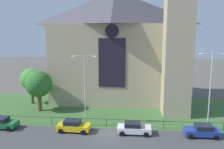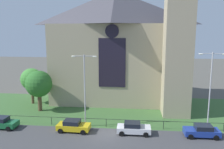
{
  "view_description": "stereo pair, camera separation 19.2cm",
  "coord_description": "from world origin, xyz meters",
  "px_view_note": "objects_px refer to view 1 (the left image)",
  "views": [
    {
      "loc": [
        3.17,
        -27.33,
        12.6
      ],
      "look_at": [
        -0.16,
        8.0,
        6.23
      ],
      "focal_mm": 37.7,
      "sensor_mm": 36.0,
      "label": 1
    },
    {
      "loc": [
        3.36,
        -27.32,
        12.6
      ],
      "look_at": [
        -0.16,
        8.0,
        6.23
      ],
      "focal_mm": 37.7,
      "sensor_mm": 36.0,
      "label": 2
    }
  ],
  "objects_px": {
    "parked_car_blue": "(202,131)",
    "streetlamp_near": "(85,83)",
    "tree_left_near": "(39,84)",
    "parked_car_green": "(1,123)",
    "parked_car_white": "(134,128)",
    "streetlamp_far": "(211,83)",
    "tree_left_far": "(31,79)",
    "parked_car_yellow": "(74,126)",
    "church_building": "(119,45)"
  },
  "relations": [
    {
      "from": "tree_left_far",
      "to": "streetlamp_near",
      "type": "height_order",
      "value": "streetlamp_near"
    },
    {
      "from": "streetlamp_far",
      "to": "parked_car_green",
      "type": "height_order",
      "value": "streetlamp_far"
    },
    {
      "from": "tree_left_near",
      "to": "parked_car_green",
      "type": "xyz_separation_m",
      "value": [
        -2.33,
        -7.33,
        -3.7
      ]
    },
    {
      "from": "parked_car_white",
      "to": "parked_car_blue",
      "type": "xyz_separation_m",
      "value": [
        8.33,
        -0.05,
        0.0
      ]
    },
    {
      "from": "tree_left_far",
      "to": "parked_car_white",
      "type": "height_order",
      "value": "tree_left_far"
    },
    {
      "from": "tree_left_near",
      "to": "streetlamp_far",
      "type": "bearing_deg",
      "value": -12.98
    },
    {
      "from": "parked_car_white",
      "to": "parked_car_blue",
      "type": "height_order",
      "value": "same"
    },
    {
      "from": "streetlamp_far",
      "to": "parked_car_white",
      "type": "xyz_separation_m",
      "value": [
        -9.48,
        -1.71,
        -5.58
      ]
    },
    {
      "from": "tree_left_near",
      "to": "parked_car_yellow",
      "type": "xyz_separation_m",
      "value": [
        7.52,
        -7.43,
        -3.7
      ]
    },
    {
      "from": "church_building",
      "to": "tree_left_near",
      "type": "bearing_deg",
      "value": -147.87
    },
    {
      "from": "parked_car_green",
      "to": "parked_car_white",
      "type": "relative_size",
      "value": 1.02
    },
    {
      "from": "parked_car_white",
      "to": "tree_left_near",
      "type": "bearing_deg",
      "value": 154.23
    },
    {
      "from": "parked_car_green",
      "to": "parked_car_white",
      "type": "bearing_deg",
      "value": 2.33
    },
    {
      "from": "parked_car_blue",
      "to": "streetlamp_near",
      "type": "bearing_deg",
      "value": -7.46
    },
    {
      "from": "streetlamp_far",
      "to": "parked_car_green",
      "type": "xyz_separation_m",
      "value": [
        -27.07,
        -1.63,
        -5.58
      ]
    },
    {
      "from": "streetlamp_near",
      "to": "parked_car_yellow",
      "type": "xyz_separation_m",
      "value": [
        -1.21,
        -1.73,
        -5.34
      ]
    },
    {
      "from": "tree_left_near",
      "to": "parked_car_blue",
      "type": "distance_m",
      "value": 25.01
    },
    {
      "from": "tree_left_near",
      "to": "streetlamp_far",
      "type": "relative_size",
      "value": 0.65
    },
    {
      "from": "parked_car_white",
      "to": "parked_car_blue",
      "type": "distance_m",
      "value": 8.33
    },
    {
      "from": "tree_left_near",
      "to": "parked_car_blue",
      "type": "relative_size",
      "value": 1.57
    },
    {
      "from": "tree_left_near",
      "to": "streetlamp_near",
      "type": "distance_m",
      "value": 10.56
    },
    {
      "from": "tree_left_near",
      "to": "parked_car_white",
      "type": "relative_size",
      "value": 1.57
    },
    {
      "from": "streetlamp_far",
      "to": "parked_car_blue",
      "type": "height_order",
      "value": "streetlamp_far"
    },
    {
      "from": "parked_car_blue",
      "to": "tree_left_far",
      "type": "bearing_deg",
      "value": -23.71
    },
    {
      "from": "tree_left_far",
      "to": "parked_car_yellow",
      "type": "bearing_deg",
      "value": -47.08
    },
    {
      "from": "streetlamp_far",
      "to": "streetlamp_near",
      "type": "bearing_deg",
      "value": -180.0
    },
    {
      "from": "streetlamp_far",
      "to": "parked_car_yellow",
      "type": "bearing_deg",
      "value": -174.27
    },
    {
      "from": "tree_left_near",
      "to": "parked_car_yellow",
      "type": "height_order",
      "value": "tree_left_near"
    },
    {
      "from": "church_building",
      "to": "parked_car_yellow",
      "type": "height_order",
      "value": "church_building"
    },
    {
      "from": "parked_car_white",
      "to": "parked_car_yellow",
      "type": "bearing_deg",
      "value": -179.7
    },
    {
      "from": "tree_left_far",
      "to": "parked_car_blue",
      "type": "bearing_deg",
      "value": -23.01
    },
    {
      "from": "tree_left_near",
      "to": "parked_car_white",
      "type": "distance_m",
      "value": 17.35
    },
    {
      "from": "tree_left_far",
      "to": "streetlamp_near",
      "type": "relative_size",
      "value": 0.65
    },
    {
      "from": "church_building",
      "to": "tree_left_near",
      "type": "xyz_separation_m",
      "value": [
        -12.35,
        -7.75,
        -5.83
      ]
    },
    {
      "from": "parked_car_green",
      "to": "parked_car_yellow",
      "type": "relative_size",
      "value": 1.0
    },
    {
      "from": "church_building",
      "to": "streetlamp_near",
      "type": "relative_size",
      "value": 2.66
    },
    {
      "from": "tree_left_far",
      "to": "parked_car_yellow",
      "type": "relative_size",
      "value": 1.49
    },
    {
      "from": "tree_left_far",
      "to": "streetlamp_far",
      "type": "height_order",
      "value": "streetlamp_far"
    },
    {
      "from": "church_building",
      "to": "parked_car_yellow",
      "type": "relative_size",
      "value": 6.08
    },
    {
      "from": "parked_car_blue",
      "to": "streetlamp_far",
      "type": "bearing_deg",
      "value": -123.94
    },
    {
      "from": "tree_left_near",
      "to": "parked_car_yellow",
      "type": "distance_m",
      "value": 11.2
    },
    {
      "from": "streetlamp_near",
      "to": "parked_car_blue",
      "type": "distance_m",
      "value": 15.87
    },
    {
      "from": "parked_car_green",
      "to": "streetlamp_near",
      "type": "bearing_deg",
      "value": 10.96
    },
    {
      "from": "parked_car_yellow",
      "to": "streetlamp_near",
      "type": "bearing_deg",
      "value": 57.6
    },
    {
      "from": "streetlamp_near",
      "to": "parked_car_white",
      "type": "distance_m",
      "value": 8.59
    },
    {
      "from": "streetlamp_near",
      "to": "church_building",
      "type": "bearing_deg",
      "value": 74.98
    },
    {
      "from": "church_building",
      "to": "parked_car_blue",
      "type": "bearing_deg",
      "value": -53.55
    },
    {
      "from": "streetlamp_far",
      "to": "tree_left_far",
      "type": "bearing_deg",
      "value": 161.05
    },
    {
      "from": "streetlamp_near",
      "to": "parked_car_green",
      "type": "xyz_separation_m",
      "value": [
        -11.07,
        -1.63,
        -5.34
      ]
    },
    {
      "from": "streetlamp_near",
      "to": "parked_car_blue",
      "type": "bearing_deg",
      "value": -6.75
    }
  ]
}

